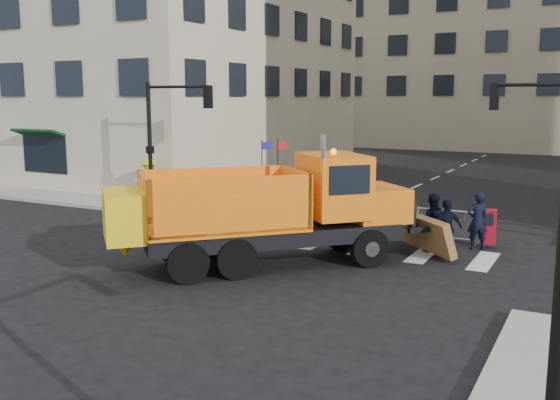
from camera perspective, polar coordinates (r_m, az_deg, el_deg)
The scene contains 11 objects.
ground at distance 16.70m, azimuth -6.72°, elevation -7.36°, with size 120.00×120.00×0.00m, color black.
sidewalk_back at distance 23.94m, azimuth 4.91°, elevation -2.00°, with size 64.00×5.00×0.15m, color gray.
building_far at distance 66.15m, azimuth 20.58°, elevation 15.09°, with size 30.00×18.00×24.00m, color tan.
traffic_light_left at distance 26.90m, azimuth -11.81°, elevation 4.74°, with size 0.18×0.18×5.40m, color black.
crowd_barriers at distance 23.35m, azimuth 2.37°, elevation -1.08°, with size 12.60×0.60×1.10m, color #9EA0A5, non-canonical shape.
plow_truck at distance 17.70m, azimuth -1.52°, elevation -0.71°, with size 8.67×8.86×3.80m.
cop_a at distance 20.71m, azimuth 17.61°, elevation -1.82°, with size 0.67×0.44×1.85m, color black.
cop_b at distance 20.03m, azimuth 13.71°, elevation -2.01°, with size 0.90×0.70×1.85m, color black.
cop_c at distance 19.41m, azimuth 14.99°, elevation -2.53°, with size 1.04×0.43×1.78m, color black.
worker at distance 27.99m, azimuth -11.84°, elevation 1.72°, with size 1.29×0.74×2.00m, color yellow.
newspaper_box at distance 21.05m, azimuth 18.55°, elevation -2.32°, with size 0.45×0.40×1.10m, color maroon.
Camera 1 is at (9.16, -13.11, 4.81)m, focal length 40.00 mm.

